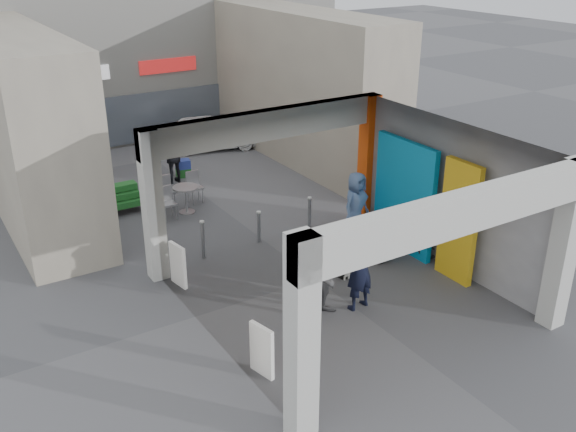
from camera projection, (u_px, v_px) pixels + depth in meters
ground at (316, 279)px, 14.65m from camera, size 90.00×90.00×0.00m
arcade_canopy at (361, 192)px, 13.34m from camera, size 6.40×6.45×6.40m
far_building at (107, 29)px, 23.91m from camera, size 18.00×4.08×8.00m
plaza_bldg_left at (23, 125)px, 17.29m from camera, size 2.00×9.00×5.00m
plaza_bldg_right at (303, 87)px, 21.64m from camera, size 2.00×9.00×5.00m
bollard_left at (203, 240)px, 15.41m from camera, size 0.09×0.09×0.97m
bollard_center at (259, 227)px, 16.27m from camera, size 0.09×0.09×0.82m
bollard_right at (309, 212)px, 17.08m from camera, size 0.09×0.09×0.84m
advert_board_near at (262, 350)px, 11.29m from camera, size 0.21×0.55×1.00m
advert_board_far at (178, 265)px, 14.20m from camera, size 0.18×0.56×1.00m
cafe_set at (178, 199)px, 18.21m from camera, size 1.53×1.24×0.93m
produce_stand at (122, 202)px, 18.05m from camera, size 1.19×0.64×0.78m
crate_stack at (183, 168)px, 20.74m from camera, size 0.51×0.44×0.56m
border_collie at (344, 267)px, 14.62m from camera, size 0.25×0.49×0.67m
man_with_dog at (359, 267)px, 13.16m from camera, size 0.75×0.55×1.91m
man_back_turned at (326, 273)px, 12.88m from camera, size 1.04×0.86×1.94m
man_elderly at (356, 205)px, 16.39m from camera, size 0.98×0.78×1.75m
man_crates at (174, 157)px, 20.01m from camera, size 1.01×0.46×1.68m
bicycle_front at (406, 242)px, 15.23m from camera, size 2.07×1.31×1.03m
bicycle_rear at (400, 240)px, 15.40m from camera, size 1.67×0.76×0.97m
white_van at (209, 132)px, 23.30m from camera, size 3.94×2.39×1.25m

